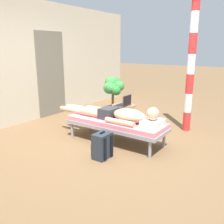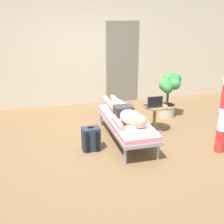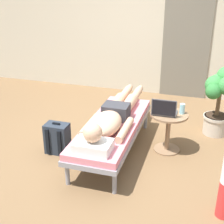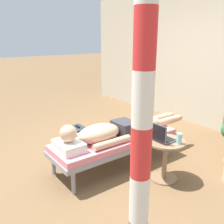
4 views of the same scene
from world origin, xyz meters
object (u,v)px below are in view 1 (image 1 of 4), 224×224
lounge_chair (116,123)px  drink_glass (125,100)px  side_table (124,113)px  porch_post (191,64)px  laptop (124,103)px  backpack (102,146)px  person_reclining (117,115)px  potted_plant (113,93)px

lounge_chair → drink_glass: drink_glass is taller
side_table → porch_post: porch_post is taller
lounge_chair → side_table: size_ratio=3.51×
laptop → backpack: (-1.29, -0.41, -0.39)m
side_table → backpack: (-1.35, -0.47, -0.16)m
backpack → side_table: bearing=19.0°
person_reclining → porch_post: bearing=-30.2°
person_reclining → laptop: laptop is taller
laptop → backpack: size_ratio=0.73×
lounge_chair → potted_plant: bearing=36.4°
side_table → backpack: side_table is taller
lounge_chair → laptop: 0.69m
lounge_chair → drink_glass: size_ratio=13.95×
person_reclining → side_table: bearing=23.6°
backpack → potted_plant: size_ratio=0.43×
side_table → laptop: size_ratio=1.69×
drink_glass → potted_plant: (0.47, 0.64, 0.02)m
drink_glass → potted_plant: size_ratio=0.13×
backpack → potted_plant: 2.32m
potted_plant → laptop: bearing=-132.3°
person_reclining → potted_plant: bearing=37.4°
potted_plant → porch_post: bearing=-87.2°
backpack → person_reclining: bearing=14.2°
potted_plant → porch_post: 1.93m
person_reclining → laptop: (0.61, 0.24, 0.07)m
lounge_chair → side_table: (0.67, 0.26, 0.01)m
backpack → porch_post: 2.44m
lounge_chair → laptop: bearing=18.6°
potted_plant → drink_glass: bearing=-126.2°
person_reclining → potted_plant: size_ratio=2.20×
side_table → porch_post: (0.70, -1.09, 0.99)m
person_reclining → side_table: size_ratio=4.15×
laptop → side_table: bearing=40.5°
side_table → person_reclining: bearing=-156.4°
potted_plant → person_reclining: bearing=-142.6°
side_table → lounge_chair: bearing=-159.1°
backpack → potted_plant: bearing=30.4°
person_reclining → drink_glass: person_reclining is taller
lounge_chair → backpack: bearing=-163.0°
lounge_chair → person_reclining: size_ratio=0.85×
person_reclining → backpack: size_ratio=5.12×
backpack → potted_plant: potted_plant is taller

